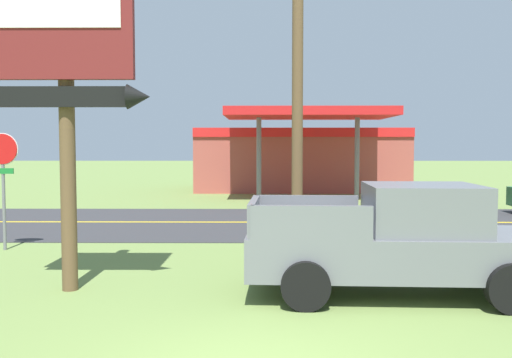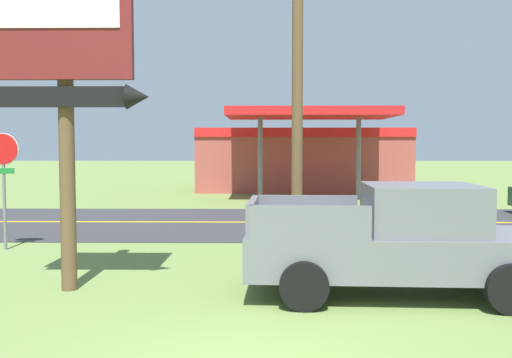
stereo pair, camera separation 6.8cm
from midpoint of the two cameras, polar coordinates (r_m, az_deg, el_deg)
road_asphalt at (r=19.12m, az=0.31°, el=-4.46°), size 140.00×8.00×0.02m
road_centre_line at (r=19.11m, az=0.31°, el=-4.42°), size 126.00×0.20×0.01m
motel_sign at (r=10.64m, az=-18.72°, el=13.09°), size 2.80×0.54×6.69m
stop_sign at (r=15.37m, az=-24.27°, el=0.86°), size 0.80×0.08×2.95m
utility_pole at (r=13.36m, az=4.40°, el=12.52°), size 1.97×0.26×8.88m
gas_station at (r=33.06m, az=4.72°, el=2.23°), size 12.00×11.50×4.40m
pickup_grey_parked_on_lawn at (r=10.15m, az=14.54°, el=-6.17°), size 5.28×2.41×1.96m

